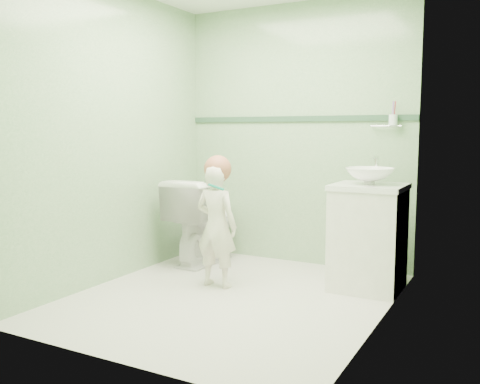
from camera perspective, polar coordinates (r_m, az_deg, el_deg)
The scene contains 12 objects.
ground at distance 3.98m, azimuth -1.04°, elevation -11.45°, with size 2.50×2.50×0.00m, color beige.
room_shell at distance 3.78m, azimuth -1.08°, elevation 6.09°, with size 2.50×2.54×2.40m.
trim_stripe at distance 4.90m, azimuth 6.08°, elevation 7.95°, with size 2.20×0.02×0.05m, color #2E5039.
vanity at distance 4.21m, azimuth 13.79°, elevation -5.00°, with size 0.52×0.50×0.80m, color silver.
counter at distance 4.15m, azimuth 13.95°, elevation 0.55°, with size 0.54×0.52×0.04m, color white.
basin at distance 4.14m, azimuth 13.98°, elevation 1.71°, with size 0.37×0.37×0.13m, color white.
faucet at distance 4.31m, azimuth 14.62°, elevation 2.95°, with size 0.03×0.13×0.18m.
cup_holder at distance 4.59m, azimuth 16.29°, elevation 7.54°, with size 0.26×0.07×0.21m.
toilet at distance 4.92m, azimuth -4.03°, elevation -3.15°, with size 0.45×0.78×0.80m, color white.
toddler at distance 4.15m, azimuth -2.59°, elevation -3.74°, with size 0.36×0.23×0.98m, color beige.
hair_cap at distance 4.12m, azimuth -2.45°, elevation 2.53°, with size 0.22×0.22×0.22m, color #9D5A41.
teal_toothbrush at distance 3.96m, azimuth -2.66°, elevation 0.61°, with size 0.11×0.13×0.08m.
Camera 1 is at (1.85, -3.30, 1.24)m, focal length 39.09 mm.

